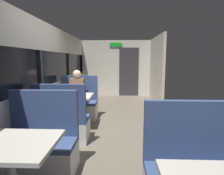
# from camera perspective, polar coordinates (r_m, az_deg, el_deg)

# --- Properties ---
(ground_plane) EXTENTS (3.30, 9.20, 0.02)m
(ground_plane) POSITION_cam_1_polar(r_m,az_deg,el_deg) (4.04, -0.14, -13.73)
(ground_plane) COLOR #665B4C
(carriage_window_panel_left) EXTENTS (0.09, 8.48, 2.30)m
(carriage_window_panel_left) POSITION_cam_1_polar(r_m,az_deg,el_deg) (4.09, -20.95, 2.20)
(carriage_window_panel_left) COLOR beige
(carriage_window_panel_left) RESTS_ON ground_plane
(carriage_end_bulkhead) EXTENTS (2.90, 0.11, 2.30)m
(carriage_end_bulkhead) POSITION_cam_1_polar(r_m,az_deg,el_deg) (7.94, 1.55, 5.76)
(carriage_end_bulkhead) COLOR beige
(carriage_end_bulkhead) RESTS_ON ground_plane
(carriage_aisle_panel_right) EXTENTS (0.08, 2.40, 2.30)m
(carriage_aisle_panel_right) POSITION_cam_1_polar(r_m,az_deg,el_deg) (6.87, 13.16, 5.21)
(carriage_aisle_panel_right) COLOR beige
(carriage_aisle_panel_right) RESTS_ON ground_plane
(dining_table_near_window) EXTENTS (0.90, 0.70, 0.74)m
(dining_table_near_window) POSITION_cam_1_polar(r_m,az_deg,el_deg) (2.14, -28.78, -16.81)
(dining_table_near_window) COLOR #9E9EA3
(dining_table_near_window) RESTS_ON ground_plane
(bench_near_window_facing_entry) EXTENTS (0.95, 0.50, 1.10)m
(bench_near_window_facing_entry) POSITION_cam_1_polar(r_m,az_deg,el_deg) (2.83, -20.74, -16.92)
(bench_near_window_facing_entry) COLOR silver
(bench_near_window_facing_entry) RESTS_ON ground_plane
(dining_table_mid_window) EXTENTS (0.90, 0.70, 0.74)m
(dining_table_mid_window) POSITION_cam_1_polar(r_m,az_deg,el_deg) (4.24, -12.18, -3.64)
(dining_table_mid_window) COLOR #9E9EA3
(dining_table_mid_window) RESTS_ON ground_plane
(bench_mid_window_facing_end) EXTENTS (0.95, 0.50, 1.10)m
(bench_mid_window_facing_end) POSITION_cam_1_polar(r_m,az_deg,el_deg) (3.67, -14.77, -10.67)
(bench_mid_window_facing_end) COLOR silver
(bench_mid_window_facing_end) RESTS_ON ground_plane
(bench_mid_window_facing_entry) EXTENTS (0.95, 0.50, 1.10)m
(bench_mid_window_facing_entry) POSITION_cam_1_polar(r_m,az_deg,el_deg) (4.97, -10.07, -5.47)
(bench_mid_window_facing_entry) COLOR silver
(bench_mid_window_facing_entry) RESTS_ON ground_plane
(seated_passenger) EXTENTS (0.47, 0.55, 1.26)m
(seated_passenger) POSITION_cam_1_polar(r_m,az_deg,el_deg) (4.86, -10.31, -3.28)
(seated_passenger) COLOR #26262D
(seated_passenger) RESTS_ON ground_plane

